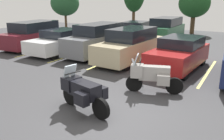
# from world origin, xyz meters

# --- Properties ---
(ground) EXTENTS (44.00, 44.00, 0.10)m
(ground) POSITION_xyz_m (0.00, 0.00, -0.05)
(ground) COLOR #38383A
(motorcycle_touring) EXTENTS (2.06, 1.09, 1.37)m
(motorcycle_touring) POSITION_xyz_m (-0.71, -0.12, 0.65)
(motorcycle_touring) COLOR black
(motorcycle_touring) RESTS_ON ground
(motorcycle_second) EXTENTS (2.02, 1.04, 1.43)m
(motorcycle_second) POSITION_xyz_m (0.60, 2.36, 0.66)
(motorcycle_second) COLOR black
(motorcycle_second) RESTS_ON ground
(parking_stripes) EXTENTS (21.02, 4.93, 0.01)m
(parking_stripes) POSITION_xyz_m (-0.59, 6.07, 0.00)
(parking_stripes) COLOR #EAE066
(parking_stripes) RESTS_ON ground
(car_maroon) EXTENTS (2.21, 4.91, 1.83)m
(car_maroon) POSITION_xyz_m (-9.72, 6.43, 0.90)
(car_maroon) COLOR maroon
(car_maroon) RESTS_ON ground
(car_white) EXTENTS (2.03, 4.55, 1.48)m
(car_white) POSITION_xyz_m (-6.90, 6.01, 0.73)
(car_white) COLOR white
(car_white) RESTS_ON ground
(car_grey) EXTENTS (1.97, 4.48, 1.90)m
(car_grey) POSITION_xyz_m (-4.57, 6.53, 0.95)
(car_grey) COLOR slate
(car_grey) RESTS_ON ground
(car_champagne) EXTENTS (2.17, 5.01, 1.82)m
(car_champagne) POSITION_xyz_m (-2.13, 6.21, 0.89)
(car_champagne) COLOR #C1B289
(car_champagne) RESTS_ON ground
(car_red) EXTENTS (2.20, 4.38, 1.55)m
(car_red) POSITION_xyz_m (0.60, 6.04, 0.76)
(car_red) COLOR maroon
(car_red) RESTS_ON ground
(car_far_black) EXTENTS (2.28, 4.82, 1.49)m
(car_far_black) POSITION_xyz_m (-5.04, 13.28, 0.73)
(car_far_black) COLOR black
(car_far_black) RESTS_ON ground
(car_far_green) EXTENTS (1.95, 4.59, 1.91)m
(car_far_green) POSITION_xyz_m (-2.42, 13.37, 0.96)
(car_far_green) COLOR #235638
(car_far_green) RESTS_ON ground
(tree_center) EXTENTS (2.99, 2.99, 4.27)m
(tree_center) POSITION_xyz_m (-1.61, 19.42, 2.89)
(tree_center) COLOR #4C3823
(tree_center) RESTS_ON ground
(tree_center_left) EXTENTS (3.20, 3.20, 4.26)m
(tree_center_left) POSITION_xyz_m (-15.22, 16.43, 2.85)
(tree_center_left) COLOR #4C3823
(tree_center_left) RESTS_ON ground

